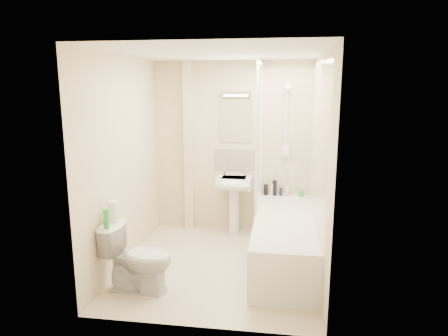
# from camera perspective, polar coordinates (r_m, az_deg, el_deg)

# --- Properties ---
(floor) EXTENTS (2.50, 2.50, 0.00)m
(floor) POSITION_cam_1_polar(r_m,az_deg,el_deg) (4.82, -0.72, -13.64)
(floor) COLOR beige
(floor) RESTS_ON ground
(wall_back) EXTENTS (2.20, 0.02, 2.40)m
(wall_back) POSITION_cam_1_polar(r_m,az_deg,el_deg) (5.66, 1.20, 2.92)
(wall_back) COLOR beige
(wall_back) RESTS_ON ground
(wall_left) EXTENTS (0.02, 2.50, 2.40)m
(wall_left) POSITION_cam_1_polar(r_m,az_deg,el_deg) (4.74, -14.03, 0.85)
(wall_left) COLOR beige
(wall_left) RESTS_ON ground
(wall_right) EXTENTS (0.02, 2.50, 2.40)m
(wall_right) POSITION_cam_1_polar(r_m,az_deg,el_deg) (4.41, 13.50, 0.10)
(wall_right) COLOR beige
(wall_right) RESTS_ON ground
(ceiling) EXTENTS (2.20, 2.50, 0.02)m
(ceiling) POSITION_cam_1_polar(r_m,az_deg,el_deg) (4.37, -0.81, 16.13)
(ceiling) COLOR white
(ceiling) RESTS_ON wall_back
(tile_back) EXTENTS (0.70, 0.01, 1.75)m
(tile_back) POSITION_cam_1_polar(r_m,az_deg,el_deg) (5.58, 8.89, 4.99)
(tile_back) COLOR beige
(tile_back) RESTS_ON wall_back
(tile_right) EXTENTS (0.01, 2.10, 1.75)m
(tile_right) POSITION_cam_1_polar(r_m,az_deg,el_deg) (4.57, 13.26, 3.37)
(tile_right) COLOR beige
(tile_right) RESTS_ON wall_right
(pipe_boxing) EXTENTS (0.12, 0.12, 2.40)m
(pipe_boxing) POSITION_cam_1_polar(r_m,az_deg,el_deg) (5.71, -5.07, 2.96)
(pipe_boxing) COLOR beige
(pipe_boxing) RESTS_ON ground
(splashback) EXTENTS (0.60, 0.02, 0.30)m
(splashback) POSITION_cam_1_polar(r_m,az_deg,el_deg) (5.67, 1.68, 1.20)
(splashback) COLOR beige
(splashback) RESTS_ON wall_back
(mirror) EXTENTS (0.46, 0.01, 0.60)m
(mirror) POSITION_cam_1_polar(r_m,az_deg,el_deg) (5.60, 1.71, 6.74)
(mirror) COLOR white
(mirror) RESTS_ON wall_back
(strip_light) EXTENTS (0.42, 0.07, 0.07)m
(strip_light) POSITION_cam_1_polar(r_m,az_deg,el_deg) (5.56, 1.71, 10.52)
(strip_light) COLOR silver
(strip_light) RESTS_ON wall_back
(bathtub) EXTENTS (0.70, 2.10, 0.55)m
(bathtub) POSITION_cam_1_polar(r_m,az_deg,el_deg) (4.84, 8.58, -9.93)
(bathtub) COLOR white
(bathtub) RESTS_ON ground
(shower_screen) EXTENTS (0.04, 0.92, 1.80)m
(shower_screen) POSITION_cam_1_polar(r_m,az_deg,el_deg) (5.15, 5.04, 4.81)
(shower_screen) COLOR white
(shower_screen) RESTS_ON bathtub
(shower_fixture) EXTENTS (0.10, 0.16, 0.99)m
(shower_fixture) POSITION_cam_1_polar(r_m,az_deg,el_deg) (5.52, 8.92, 6.18)
(shower_fixture) COLOR white
(shower_fixture) RESTS_ON wall_back
(pedestal_sink) EXTENTS (0.48, 0.46, 0.93)m
(pedestal_sink) POSITION_cam_1_polar(r_m,az_deg,el_deg) (5.54, 1.39, -3.05)
(pedestal_sink) COLOR white
(pedestal_sink) RESTS_ON ground
(bottle_black_a) EXTENTS (0.06, 0.06, 0.15)m
(bottle_black_a) POSITION_cam_1_polar(r_m,az_deg,el_deg) (5.65, 5.99, -3.09)
(bottle_black_a) COLOR black
(bottle_black_a) RESTS_ON bathtub
(bottle_white_a) EXTENTS (0.05, 0.05, 0.16)m
(bottle_white_a) POSITION_cam_1_polar(r_m,az_deg,el_deg) (5.65, 6.89, -3.07)
(bottle_white_a) COLOR silver
(bottle_white_a) RESTS_ON bathtub
(bottle_black_b) EXTENTS (0.06, 0.06, 0.22)m
(bottle_black_b) POSITION_cam_1_polar(r_m,az_deg,el_deg) (5.64, 7.22, -2.82)
(bottle_black_b) COLOR black
(bottle_black_b) RESTS_ON bathtub
(bottle_blue) EXTENTS (0.05, 0.05, 0.11)m
(bottle_blue) POSITION_cam_1_polar(r_m,az_deg,el_deg) (5.65, 8.14, -3.36)
(bottle_blue) COLOR #121E50
(bottle_blue) RESTS_ON bathtub
(bottle_cream) EXTENTS (0.05, 0.05, 0.15)m
(bottle_cream) POSITION_cam_1_polar(r_m,az_deg,el_deg) (5.65, 9.02, -3.18)
(bottle_cream) COLOR beige
(bottle_cream) RESTS_ON bathtub
(bottle_green) EXTENTS (0.07, 0.07, 0.08)m
(bottle_green) POSITION_cam_1_polar(r_m,az_deg,el_deg) (5.67, 10.93, -3.60)
(bottle_green) COLOR green
(bottle_green) RESTS_ON bathtub
(toilet) EXTENTS (0.48, 0.74, 0.70)m
(toilet) POSITION_cam_1_polar(r_m,az_deg,el_deg) (4.23, -12.15, -12.40)
(toilet) COLOR white
(toilet) RESTS_ON ground
(toilet_roll_lower) EXTENTS (0.12, 0.12, 0.11)m
(toilet_roll_lower) POSITION_cam_1_polar(r_m,az_deg,el_deg) (4.24, -15.44, -6.66)
(toilet_roll_lower) COLOR white
(toilet_roll_lower) RESTS_ON toilet
(toilet_roll_upper) EXTENTS (0.12, 0.12, 0.10)m
(toilet_roll_upper) POSITION_cam_1_polar(r_m,az_deg,el_deg) (4.21, -15.54, -5.28)
(toilet_roll_upper) COLOR white
(toilet_roll_upper) RESTS_ON toilet_roll_lower
(green_bottle) EXTENTS (0.06, 0.06, 0.19)m
(green_bottle) POSITION_cam_1_polar(r_m,az_deg,el_deg) (4.06, -16.47, -6.96)
(green_bottle) COLOR green
(green_bottle) RESTS_ON toilet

